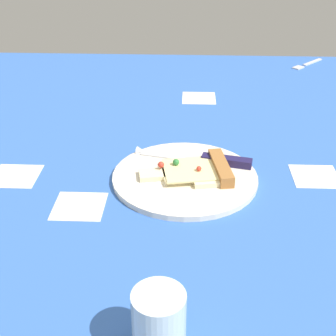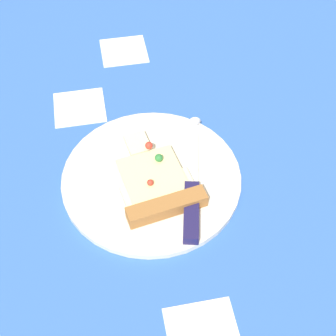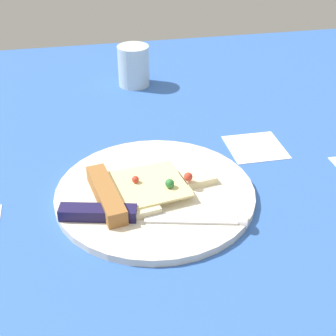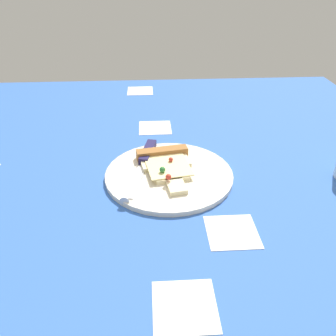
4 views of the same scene
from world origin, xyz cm
name	(u,v)px [view 1 (image 1 of 4)]	position (x,y,z in cm)	size (l,w,h in cm)	color
ground_plane	(157,163)	(-0.02, 0.00, -1.50)	(151.74, 151.74, 3.00)	#3360B7
plate	(185,177)	(-6.11, 9.06, 0.54)	(28.03, 28.03, 1.08)	silver
pizza_slice	(198,170)	(-8.64, 8.60, 1.87)	(18.46, 12.57, 2.58)	beige
knife	(204,159)	(-9.92, 3.47, 1.68)	(23.84, 7.55, 2.45)	silver
drinking_glass	(159,322)	(-3.49, 48.65, 4.14)	(6.47, 6.47, 8.27)	silver
fork	(307,64)	(-45.09, -66.08, 0.40)	(11.90, 12.28, 0.80)	silver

